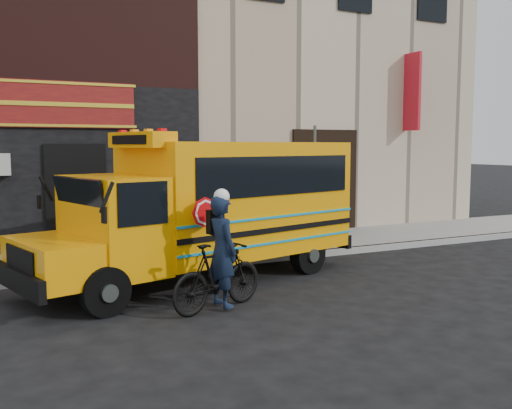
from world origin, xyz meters
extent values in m
plane|color=black|center=(0.00, 0.00, 0.00)|extent=(120.00, 120.00, 0.00)
cube|color=gray|center=(0.00, 2.60, 0.07)|extent=(40.00, 0.20, 0.15)
cube|color=slate|center=(0.00, 4.10, 0.07)|extent=(40.00, 3.00, 0.15)
cube|color=#B9AA8B|center=(0.00, 10.50, 6.15)|extent=(20.00, 10.00, 12.00)
cube|color=black|center=(-3.20, 5.40, 1.40)|extent=(1.30, 0.10, 2.50)
cube|color=#B41423|center=(7.00, 5.15, 4.35)|extent=(0.10, 0.70, 2.40)
cylinder|color=black|center=(-3.62, -0.04, 0.40)|extent=(0.85, 0.48, 0.80)
cylinder|color=black|center=(-4.11, 1.79, 0.40)|extent=(0.85, 0.48, 0.80)
cylinder|color=black|center=(0.83, 1.16, 0.40)|extent=(0.85, 0.48, 0.80)
cylinder|color=black|center=(0.33, 2.99, 0.40)|extent=(0.85, 0.48, 0.80)
cube|color=orange|center=(-4.30, 0.76, 0.80)|extent=(1.49, 2.19, 0.70)
cube|color=black|center=(-4.83, 0.62, 0.55)|extent=(0.65, 2.01, 0.35)
cube|color=orange|center=(-3.24, 1.05, 1.30)|extent=(1.71, 2.34, 1.70)
cube|color=black|center=(-3.79, 0.90, 1.70)|extent=(0.53, 1.75, 0.90)
cube|color=orange|center=(-0.48, 1.79, 1.62)|extent=(4.92, 3.30, 2.25)
cube|color=black|center=(1.72, 2.38, 0.55)|extent=(0.69, 2.16, 0.30)
cube|color=black|center=(-0.10, 0.74, 2.10)|extent=(3.78, 1.06, 0.75)
cube|color=orange|center=(-2.66, 1.20, 2.78)|extent=(0.90, 1.68, 0.28)
cylinder|color=red|center=(-1.88, 0.06, 1.55)|extent=(0.51, 0.16, 0.52)
cylinder|color=#444C46|center=(2.00, 2.82, 1.58)|extent=(0.07, 0.07, 3.16)
cube|color=#B41423|center=(1.97, 2.75, 2.57)|extent=(0.12, 0.26, 0.39)
cube|color=white|center=(1.97, 2.75, 2.07)|extent=(0.12, 0.26, 0.35)
imported|color=black|center=(-1.88, -0.49, 0.56)|extent=(1.93, 1.12, 1.12)
imported|color=black|center=(-1.80, -0.47, 0.91)|extent=(0.54, 0.73, 1.83)
camera|label=1|loc=(-5.32, -8.95, 2.68)|focal=40.00mm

